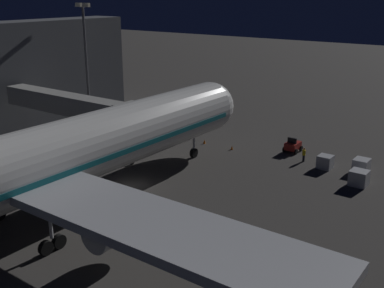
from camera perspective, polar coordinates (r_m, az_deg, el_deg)
ground_plane at (r=51.47m, az=-7.40°, el=-5.06°), size 320.00×320.00×0.00m
airliner_at_gate at (r=41.51m, az=-20.36°, el=-3.08°), size 54.53×63.77×19.39m
jet_bridge at (r=62.03m, az=-13.16°, el=4.35°), size 24.45×3.40×7.47m
apron_floodlight_mast at (r=78.62m, az=-12.60°, el=10.56°), size 2.90×0.50×18.19m
pushback_tug at (r=63.08m, az=11.97°, el=-0.22°), size 1.86×2.28×1.95m
baggage_container_near_belt at (r=58.17m, az=19.60°, el=-2.43°), size 1.66×1.88×1.56m
baggage_container_mid_row at (r=58.12m, az=15.65°, el=-2.07°), size 1.63×1.65×1.54m
baggage_container_far_row at (r=54.11m, az=19.34°, el=-3.85°), size 1.84×1.78×1.66m
ground_crew_marshaller_fwd at (r=59.63m, az=13.24°, el=-1.18°), size 0.40×0.40×1.75m
traffic_cone_nose_port at (r=62.88m, az=4.79°, el=-0.42°), size 0.36×0.36×0.55m
traffic_cone_nose_starboard at (r=65.15m, az=1.50°, el=0.29°), size 0.36×0.36×0.55m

